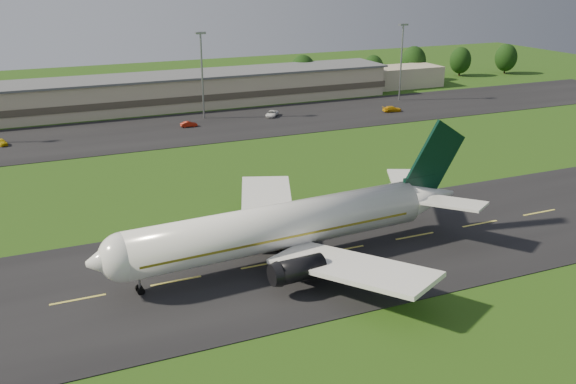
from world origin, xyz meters
name	(u,v)px	position (x,y,z in m)	size (l,w,h in m)	color
ground	(343,250)	(0.00, 0.00, 0.00)	(360.00, 360.00, 0.00)	#1C4210
taxiway	(343,250)	(0.00, 0.00, 0.05)	(220.00, 30.00, 0.10)	black
apron	(193,128)	(0.00, 72.00, 0.05)	(260.00, 30.00, 0.10)	black
airliner	(286,226)	(-8.06, 0.05, 4.66)	(51.30, 42.10, 15.57)	white
terminal	(191,90)	(6.40, 96.18, 3.99)	(145.00, 16.00, 8.40)	tan
light_mast_centre	(202,65)	(5.00, 80.00, 12.74)	(2.40, 1.20, 20.35)	gray
light_mast_east	(402,53)	(60.00, 80.00, 12.74)	(2.40, 1.20, 20.35)	gray
tree_line	(309,71)	(45.20, 106.01, 5.18)	(201.63, 9.53, 10.73)	black
service_vehicle_a	(1,142)	(-39.88, 72.84, 0.76)	(1.55, 3.86, 1.32)	gold
service_vehicle_b	(189,124)	(-0.63, 72.96, 0.72)	(1.31, 3.76, 1.24)	#9F1B0A
service_vehicle_c	(272,114)	(20.71, 75.31, 0.79)	(2.28, 4.96, 1.38)	white
service_vehicle_d	(392,109)	(50.31, 68.19, 0.81)	(1.98, 4.86, 1.41)	#D3970C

